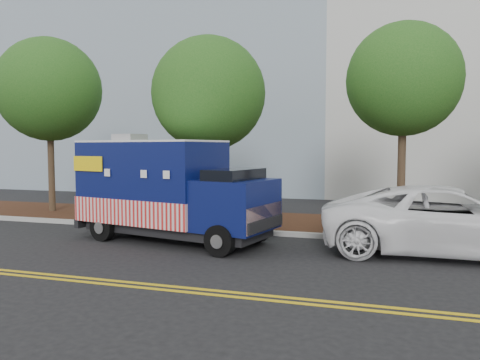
% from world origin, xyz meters
% --- Properties ---
extents(ground, '(120.00, 120.00, 0.00)m').
position_xyz_m(ground, '(0.00, 0.00, 0.00)').
color(ground, black).
rests_on(ground, ground).
extents(curb, '(120.00, 0.18, 0.15)m').
position_xyz_m(curb, '(0.00, 1.40, 0.07)').
color(curb, '#9E9E99').
rests_on(curb, ground).
extents(mulch_strip, '(120.00, 4.00, 0.15)m').
position_xyz_m(mulch_strip, '(0.00, 3.50, 0.07)').
color(mulch_strip, black).
rests_on(mulch_strip, ground).
extents(centerline_near, '(120.00, 0.10, 0.01)m').
position_xyz_m(centerline_near, '(0.00, -4.45, 0.01)').
color(centerline_near, gold).
rests_on(centerline_near, ground).
extents(centerline_far, '(120.00, 0.10, 0.01)m').
position_xyz_m(centerline_far, '(0.00, -4.70, 0.01)').
color(centerline_far, gold).
rests_on(centerline_far, ground).
extents(tree_a, '(4.16, 4.16, 7.17)m').
position_xyz_m(tree_a, '(-8.04, 3.23, 5.08)').
color(tree_a, '#38281C').
rests_on(tree_a, ground).
extents(tree_b, '(4.01, 4.01, 6.66)m').
position_xyz_m(tree_b, '(-0.98, 2.84, 4.64)').
color(tree_b, '#38281C').
rests_on(tree_b, ground).
extents(tree_c, '(3.69, 3.69, 6.80)m').
position_xyz_m(tree_c, '(5.54, 3.53, 4.94)').
color(tree_c, '#38281C').
rests_on(tree_c, ground).
extents(sign_post, '(0.06, 0.06, 2.40)m').
position_xyz_m(sign_post, '(-4.74, 2.00, 1.20)').
color(sign_post, '#473828').
rests_on(sign_post, ground).
extents(food_truck, '(6.31, 3.40, 3.16)m').
position_xyz_m(food_truck, '(-1.13, -0.27, 1.43)').
color(food_truck, black).
rests_on(food_truck, ground).
extents(white_car, '(6.41, 3.02, 1.77)m').
position_xyz_m(white_car, '(6.62, 0.18, 0.89)').
color(white_car, white).
rests_on(white_car, ground).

